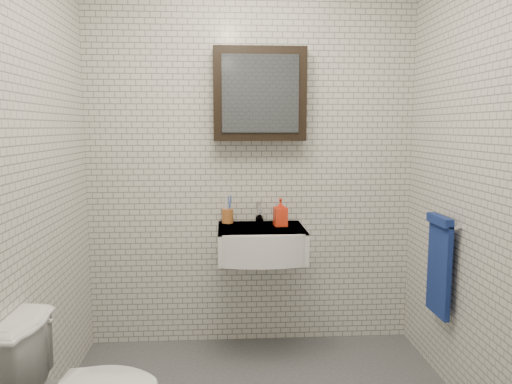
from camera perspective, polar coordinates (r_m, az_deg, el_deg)
room_shell at (r=2.37m, az=0.79°, el=6.89°), size 2.22×2.02×2.51m
washbasin at (r=3.19m, az=0.65°, el=-5.86°), size 0.55×0.50×0.20m
faucet at (r=3.35m, az=0.40°, el=-2.40°), size 0.06×0.20×0.15m
mirror_cabinet at (r=3.30m, az=0.42°, el=11.10°), size 0.60×0.15×0.60m
towel_rail at (r=3.07m, az=20.22°, el=-7.45°), size 0.09×0.30×0.58m
toothbrush_cup at (r=3.35m, az=-3.28°, el=-2.66°), size 0.10×0.10×0.21m
soap_bottle at (r=3.24m, az=2.81°, el=-2.32°), size 0.09×0.09×0.18m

